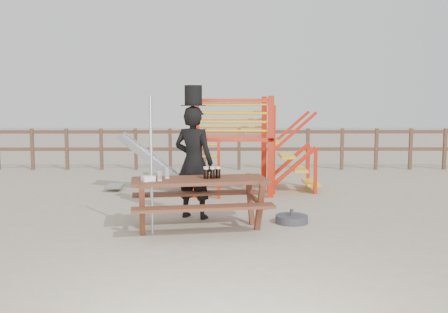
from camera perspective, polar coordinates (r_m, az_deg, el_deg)
ground at (r=7.68m, az=-0.17°, el=-8.67°), size 60.00×60.00×0.00m
back_fence at (r=14.47m, az=-0.25°, el=1.38°), size 15.09×0.09×1.20m
playground_fort at (r=11.03m, az=0.42°, el=1.59°), size 4.71×1.84×2.10m
picnic_table at (r=7.74m, az=-2.83°, el=-4.71°), size 2.26×1.73×0.80m
man_with_hat at (r=8.46m, az=-3.48°, el=-0.31°), size 0.82×0.69×2.25m
metal_pole at (r=7.47m, az=-8.30°, el=-1.07°), size 0.05×0.05×2.07m
parasol_base at (r=8.32m, az=7.73°, el=-7.10°), size 0.53×0.53×0.23m
paper_bag at (r=7.53m, az=-8.66°, el=-2.50°), size 0.23×0.21×0.08m
stout_pints at (r=7.73m, az=-1.37°, el=-1.84°), size 0.27×0.20×0.17m
empty_glasses at (r=7.63m, az=-6.94°, el=-2.14°), size 0.16×0.31×0.15m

